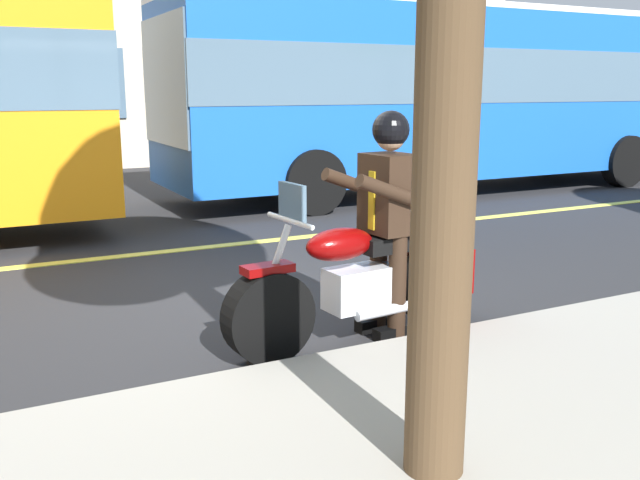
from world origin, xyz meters
name	(u,v)px	position (x,y,z in m)	size (l,w,h in m)	color
ground_plane	(204,299)	(0.00, 0.00, 0.00)	(80.00, 80.00, 0.00)	#28282B
lane_center_stripe	(151,253)	(0.00, -2.00, 0.01)	(60.00, 0.16, 0.01)	#E5DB4C
motorcycle_main	(366,282)	(-0.80, 1.57, 0.45)	(2.22, 0.72, 1.26)	black
rider_main	(388,205)	(-0.99, 1.55, 1.04)	(0.66, 0.59, 1.74)	black
bus_far	(457,89)	(-6.43, -4.62, 1.87)	(11.05, 2.70, 3.30)	blue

